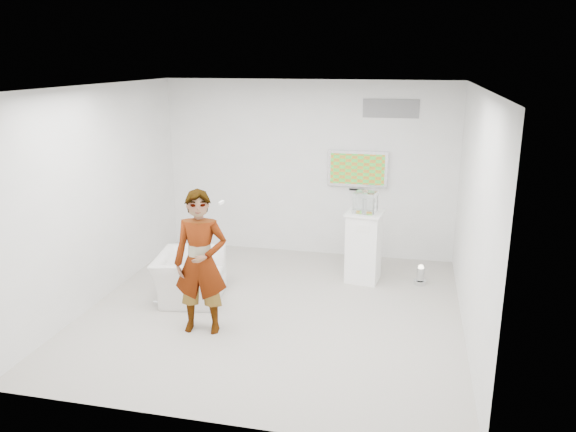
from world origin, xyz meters
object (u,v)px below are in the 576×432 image
object	(u,v)px
tv	(358,169)
floor_uplight	(420,275)
armchair	(190,276)
pedestal	(364,247)
person	(201,262)

from	to	relation	value
tv	floor_uplight	distance (m)	2.07
armchair	pedestal	bearing A→B (deg)	-71.02
floor_uplight	pedestal	bearing A→B (deg)	-178.88
tv	armchair	distance (m)	3.35
person	armchair	world-z (taller)	person
armchair	pedestal	distance (m)	2.67
person	armchair	xyz separation A→B (m)	(-0.54, 0.88, -0.58)
pedestal	floor_uplight	world-z (taller)	pedestal
tv	person	distance (m)	3.61
tv	pedestal	distance (m)	1.48
person	armchair	size ratio (longest dim) A/B	1.79
person	pedestal	xyz separation A→B (m)	(1.82, 2.11, -0.36)
floor_uplight	person	bearing A→B (deg)	-141.76
person	armchair	bearing A→B (deg)	113.55
tv	armchair	xyz separation A→B (m)	(-2.12, -2.30, -1.22)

